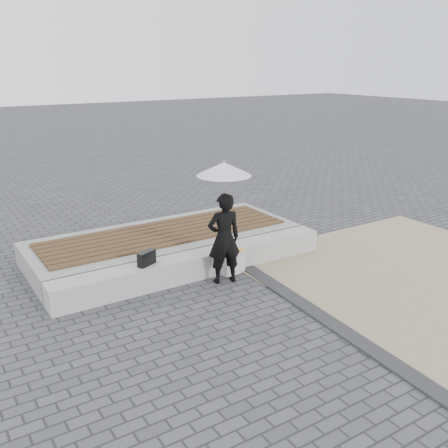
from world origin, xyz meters
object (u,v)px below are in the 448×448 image
Objects in this scene: canvas_tote at (233,262)px; seating_ledge at (197,264)px; woman at (224,239)px; handbag at (147,258)px; parasol at (224,169)px.

seating_ledge is at bearing 147.45° from canvas_tote.
woman is 4.63× the size of handbag.
handbag is at bearing 164.01° from canvas_tote.
woman is at bearing -153.69° from canvas_tote.
woman reaches higher than handbag.
woman is (0.24, -0.47, 0.55)m from seating_ledge.
parasol reaches higher than handbag.
seating_ledge is 0.61m from canvas_tote.
woman is 1.14m from parasol.
canvas_tote is (0.55, -0.27, 0.02)m from seating_ledge.
seating_ledge is at bearing 117.36° from parasol.
handbag is 1.52m from canvas_tote.
handbag is at bearing 159.23° from parasol.
woman is 0.65m from canvas_tote.
canvas_tote is (1.47, -0.24, -0.30)m from handbag.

